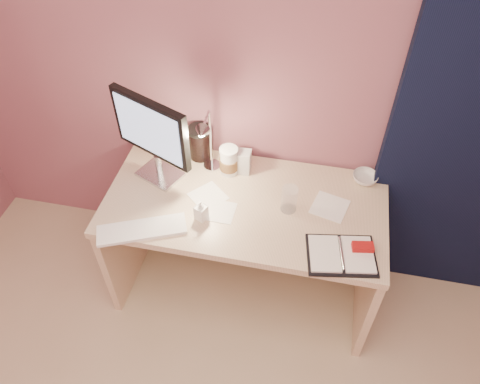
% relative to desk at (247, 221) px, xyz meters
% --- Properties ---
extents(room, '(3.50, 3.50, 3.50)m').
position_rel_desk_xyz_m(room, '(0.95, 0.24, 0.63)').
color(room, '#C6B28E').
rests_on(room, ground).
extents(desk, '(1.40, 0.70, 0.73)m').
position_rel_desk_xyz_m(desk, '(0.00, 0.00, 0.00)').
color(desk, beige).
rests_on(desk, ground).
extents(monitor, '(0.43, 0.24, 0.48)m').
position_rel_desk_xyz_m(monitor, '(-0.47, 0.02, 0.51)').
color(monitor, silver).
rests_on(monitor, desk).
extents(keyboard, '(0.43, 0.28, 0.02)m').
position_rel_desk_xyz_m(keyboard, '(-0.44, -0.35, 0.23)').
color(keyboard, white).
rests_on(keyboard, desk).
extents(planner, '(0.34, 0.28, 0.05)m').
position_rel_desk_xyz_m(planner, '(0.49, -0.31, 0.24)').
color(planner, black).
rests_on(planner, desk).
extents(paper_a, '(0.15, 0.15, 0.00)m').
position_rel_desk_xyz_m(paper_a, '(-0.11, -0.16, 0.23)').
color(paper_a, white).
rests_on(paper_a, desk).
extents(paper_b, '(0.20, 0.20, 0.00)m').
position_rel_desk_xyz_m(paper_b, '(0.42, -0.02, 0.23)').
color(paper_b, white).
rests_on(paper_b, desk).
extents(paper_c, '(0.22, 0.22, 0.00)m').
position_rel_desk_xyz_m(paper_c, '(-0.19, -0.07, 0.23)').
color(paper_c, white).
rests_on(paper_c, desk).
extents(coffee_cup, '(0.10, 0.10, 0.16)m').
position_rel_desk_xyz_m(coffee_cup, '(-0.13, 0.12, 0.30)').
color(coffee_cup, white).
rests_on(coffee_cup, desk).
extents(clear_cup, '(0.08, 0.08, 0.14)m').
position_rel_desk_xyz_m(clear_cup, '(0.22, -0.07, 0.29)').
color(clear_cup, white).
rests_on(clear_cup, desk).
extents(bowl, '(0.17, 0.17, 0.04)m').
position_rel_desk_xyz_m(bowl, '(0.58, 0.20, 0.25)').
color(bowl, silver).
rests_on(bowl, desk).
extents(lotion_bottle, '(0.07, 0.07, 0.12)m').
position_rel_desk_xyz_m(lotion_bottle, '(-0.18, -0.22, 0.28)').
color(lotion_bottle, white).
rests_on(lotion_bottle, desk).
extents(dark_jar, '(0.12, 0.12, 0.17)m').
position_rel_desk_xyz_m(dark_jar, '(-0.31, 0.22, 0.31)').
color(dark_jar, black).
rests_on(dark_jar, desk).
extents(product_box, '(0.09, 0.07, 0.13)m').
position_rel_desk_xyz_m(product_box, '(-0.06, 0.15, 0.29)').
color(product_box, silver).
rests_on(product_box, desk).
extents(desk_lamp, '(0.09, 0.24, 0.39)m').
position_rel_desk_xyz_m(desk_lamp, '(-0.23, 0.04, 0.47)').
color(desk_lamp, silver).
rests_on(desk_lamp, desk).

